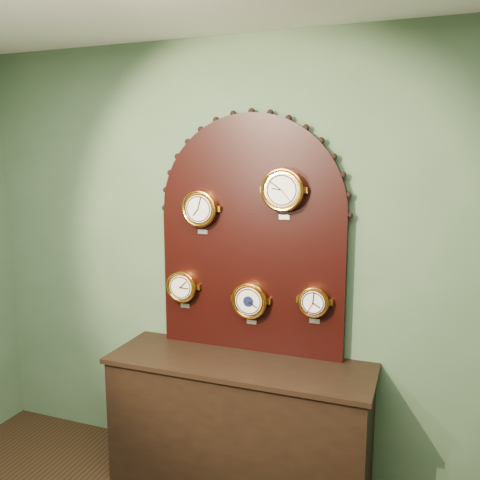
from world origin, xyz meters
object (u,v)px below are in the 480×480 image
at_px(shop_counter, 239,426).
at_px(tide_clock, 314,301).
at_px(barometer, 250,300).
at_px(display_board, 251,228).
at_px(roman_clock, 200,209).
at_px(arabic_clock, 283,190).
at_px(hygrometer, 183,286).

xyz_separation_m(shop_counter, tide_clock, (0.42, 0.15, 0.81)).
bearing_deg(barometer, display_board, 104.99).
distance_m(display_board, tide_clock, 0.60).
distance_m(roman_clock, tide_clock, 0.91).
xyz_separation_m(arabic_clock, hygrometer, (-0.67, 0.00, -0.65)).
distance_m(shop_counter, display_board, 1.25).
height_order(display_board, roman_clock, display_board).
height_order(barometer, tide_clock, tide_clock).
height_order(arabic_clock, barometer, arabic_clock).
distance_m(shop_counter, hygrometer, 0.95).
bearing_deg(barometer, tide_clock, 0.18).
relative_size(shop_counter, barometer, 5.64).
distance_m(shop_counter, tide_clock, 0.93).
height_order(display_board, arabic_clock, display_board).
bearing_deg(display_board, roman_clock, -168.10).
height_order(shop_counter, barometer, barometer).
bearing_deg(display_board, tide_clock, -8.80).
height_order(display_board, hygrometer, display_board).
height_order(display_board, tide_clock, display_board).
bearing_deg(roman_clock, arabic_clock, -0.07).
bearing_deg(hygrometer, arabic_clock, -0.11).
distance_m(arabic_clock, barometer, 0.72).
bearing_deg(hygrometer, barometer, -0.09).
height_order(roman_clock, arabic_clock, arabic_clock).
xyz_separation_m(display_board, hygrometer, (-0.45, -0.07, -0.40)).
xyz_separation_m(roman_clock, arabic_clock, (0.54, -0.00, 0.13)).
distance_m(display_board, barometer, 0.45).
xyz_separation_m(shop_counter, display_board, (0.00, 0.22, 1.23)).
height_order(roman_clock, hygrometer, roman_clock).
distance_m(hygrometer, barometer, 0.47).
xyz_separation_m(display_board, tide_clock, (0.42, -0.07, -0.42)).
xyz_separation_m(arabic_clock, tide_clock, (0.20, 0.00, -0.66)).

